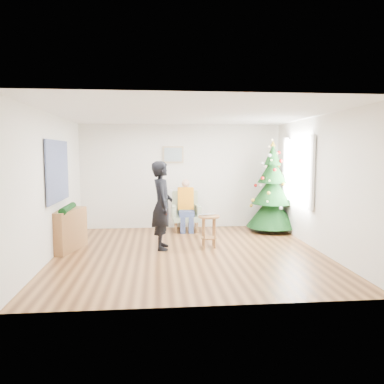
{
  "coord_description": "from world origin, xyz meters",
  "views": [
    {
      "loc": [
        -0.61,
        -6.92,
        1.88
      ],
      "look_at": [
        0.1,
        0.6,
        1.1
      ],
      "focal_mm": 35.0,
      "sensor_mm": 36.0,
      "label": 1
    }
  ],
  "objects": [
    {
      "name": "standing_man",
      "position": [
        -0.51,
        0.37,
        0.87
      ],
      "size": [
        0.42,
        0.63,
        1.73
      ],
      "primitive_type": "imported",
      "rotation": [
        0.0,
        0.0,
        1.58
      ],
      "color": "black",
      "rests_on": "floor"
    },
    {
      "name": "window_panel",
      "position": [
        2.47,
        1.0,
        1.5
      ],
      "size": [
        0.04,
        1.3,
        1.4
      ],
      "primitive_type": "cube",
      "color": "white",
      "rests_on": "wall_right"
    },
    {
      "name": "framed_picture",
      "position": [
        -0.2,
        2.46,
        1.85
      ],
      "size": [
        0.52,
        0.05,
        0.42
      ],
      "color": "tan",
      "rests_on": "wall_back"
    },
    {
      "name": "armchair",
      "position": [
        0.09,
        2.06,
        0.35
      ],
      "size": [
        0.69,
        0.63,
        0.96
      ],
      "rotation": [
        0.0,
        0.0,
        0.02
      ],
      "color": "#8EA181",
      "rests_on": "floor"
    },
    {
      "name": "wall_back",
      "position": [
        0.0,
        2.5,
        1.3
      ],
      "size": [
        5.0,
        0.0,
        5.0
      ],
      "primitive_type": "plane",
      "rotation": [
        1.57,
        0.0,
        0.0
      ],
      "color": "silver",
      "rests_on": "floor"
    },
    {
      "name": "floor",
      "position": [
        0.0,
        0.0,
        0.0
      ],
      "size": [
        5.0,
        5.0,
        0.0
      ],
      "primitive_type": "plane",
      "color": "brown",
      "rests_on": "ground"
    },
    {
      "name": "wall_front",
      "position": [
        0.0,
        -2.5,
        1.3
      ],
      "size": [
        5.0,
        0.0,
        5.0
      ],
      "primitive_type": "plane",
      "rotation": [
        -1.57,
        0.0,
        0.0
      ],
      "color": "silver",
      "rests_on": "floor"
    },
    {
      "name": "wall_left",
      "position": [
        -2.5,
        0.0,
        1.3
      ],
      "size": [
        0.0,
        5.0,
        5.0
      ],
      "primitive_type": "plane",
      "rotation": [
        1.57,
        0.0,
        1.57
      ],
      "color": "silver",
      "rests_on": "floor"
    },
    {
      "name": "tapestry",
      "position": [
        -2.46,
        0.3,
        1.55
      ],
      "size": [
        0.03,
        1.5,
        1.15
      ],
      "primitive_type": "cube",
      "color": "black",
      "rests_on": "wall_left"
    },
    {
      "name": "christmas_tree",
      "position": [
        2.15,
        1.81,
        0.98
      ],
      "size": [
        1.21,
        1.21,
        2.18
      ],
      "rotation": [
        0.0,
        0.0,
        -0.05
      ],
      "color": "#3F2816",
      "rests_on": "floor"
    },
    {
      "name": "console",
      "position": [
        -2.33,
        0.42,
        0.4
      ],
      "size": [
        0.56,
        1.04,
        0.8
      ],
      "primitive_type": "cube",
      "rotation": [
        0.0,
        0.0,
        -0.27
      ],
      "color": "brown",
      "rests_on": "floor"
    },
    {
      "name": "laptop",
      "position": [
        0.42,
        0.4,
        0.66
      ],
      "size": [
        0.41,
        0.35,
        0.03
      ],
      "primitive_type": "imported",
      "rotation": [
        0.0,
        0.0,
        0.41
      ],
      "color": "silver",
      "rests_on": "stool"
    },
    {
      "name": "game_controller",
      "position": [
        -0.33,
        0.34,
        1.16
      ],
      "size": [
        0.04,
        0.13,
        0.04
      ],
      "primitive_type": "cube",
      "rotation": [
        0.0,
        0.0,
        0.01
      ],
      "color": "white",
      "rests_on": "standing_man"
    },
    {
      "name": "ceiling",
      "position": [
        0.0,
        0.0,
        2.6
      ],
      "size": [
        5.0,
        5.0,
        0.0
      ],
      "primitive_type": "plane",
      "rotation": [
        3.14,
        0.0,
        0.0
      ],
      "color": "white",
      "rests_on": "wall_back"
    },
    {
      "name": "garland",
      "position": [
        -2.33,
        0.42,
        0.82
      ],
      "size": [
        0.14,
        0.9,
        0.14
      ],
      "primitive_type": "cylinder",
      "rotation": [
        1.57,
        0.0,
        0.0
      ],
      "color": "black",
      "rests_on": "console"
    },
    {
      "name": "curtains",
      "position": [
        2.44,
        1.0,
        1.5
      ],
      "size": [
        0.05,
        1.75,
        1.5
      ],
      "color": "white",
      "rests_on": "wall_right"
    },
    {
      "name": "wall_right",
      "position": [
        2.5,
        0.0,
        1.3
      ],
      "size": [
        0.0,
        5.0,
        5.0
      ],
      "primitive_type": "plane",
      "rotation": [
        1.57,
        0.0,
        -1.57
      ],
      "color": "silver",
      "rests_on": "floor"
    },
    {
      "name": "seated_person",
      "position": [
        0.09,
        2.01,
        0.64
      ],
      "size": [
        0.38,
        0.55,
        1.26
      ],
      "rotation": [
        0.0,
        0.0,
        0.02
      ],
      "color": "navy",
      "rests_on": "armchair"
    },
    {
      "name": "stool",
      "position": [
        0.42,
        0.4,
        0.33
      ],
      "size": [
        0.43,
        0.43,
        0.64
      ],
      "rotation": [
        0.0,
        0.0,
        0.06
      ],
      "color": "brown",
      "rests_on": "floor"
    }
  ]
}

